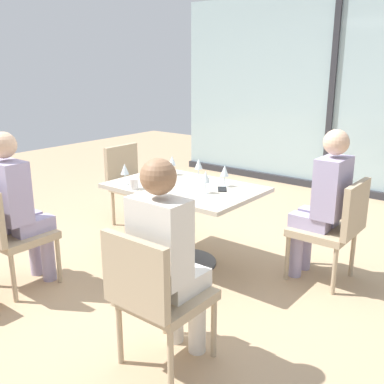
{
  "coord_description": "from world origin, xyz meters",
  "views": [
    {
      "loc": [
        2.34,
        -2.86,
        1.73
      ],
      "look_at": [
        0.0,
        0.1,
        0.65
      ],
      "focal_mm": 41.63,
      "sensor_mm": 36.0,
      "label": 1
    }
  ],
  "objects_px": {
    "coffee_cup": "(134,184)",
    "cell_phone_on_table": "(222,189)",
    "person_far_right": "(324,198)",
    "wine_glass_2": "(206,177)",
    "chair_front_left": "(7,231)",
    "wine_glass_0": "(199,164)",
    "chair_far_right": "(335,225)",
    "wine_glass_1": "(172,161)",
    "chair_far_left": "(132,180)",
    "person_front_right": "(167,253)",
    "wine_glass_3": "(225,171)",
    "dining_table_main": "(185,206)",
    "person_front_left": "(17,202)",
    "wine_glass_4": "(125,170)",
    "chair_front_right": "(155,292)"
  },
  "relations": [
    {
      "from": "chair_far_left",
      "to": "person_front_right",
      "type": "xyz_separation_m",
      "value": [
        1.94,
        -1.6,
        0.2
      ]
    },
    {
      "from": "chair_far_right",
      "to": "wine_glass_1",
      "type": "distance_m",
      "value": 1.57
    },
    {
      "from": "person_front_right",
      "to": "wine_glass_0",
      "type": "relative_size",
      "value": 6.81
    },
    {
      "from": "dining_table_main",
      "to": "chair_front_left",
      "type": "xyz_separation_m",
      "value": [
        -0.78,
        -1.22,
        -0.05
      ]
    },
    {
      "from": "coffee_cup",
      "to": "wine_glass_0",
      "type": "bearing_deg",
      "value": 71.95
    },
    {
      "from": "chair_far_left",
      "to": "coffee_cup",
      "type": "relative_size",
      "value": 9.67
    },
    {
      "from": "chair_front_right",
      "to": "chair_far_right",
      "type": "height_order",
      "value": "same"
    },
    {
      "from": "chair_far_right",
      "to": "coffee_cup",
      "type": "distance_m",
      "value": 1.67
    },
    {
      "from": "wine_glass_4",
      "to": "person_far_right",
      "type": "bearing_deg",
      "value": 27.36
    },
    {
      "from": "chair_far_right",
      "to": "person_front_right",
      "type": "xyz_separation_m",
      "value": [
        -0.38,
        -1.6,
        0.2
      ]
    },
    {
      "from": "dining_table_main",
      "to": "person_front_right",
      "type": "height_order",
      "value": "person_front_right"
    },
    {
      "from": "wine_glass_4",
      "to": "chair_far_left",
      "type": "bearing_deg",
      "value": 133.34
    },
    {
      "from": "dining_table_main",
      "to": "chair_front_left",
      "type": "bearing_deg",
      "value": -122.49
    },
    {
      "from": "person_front_left",
      "to": "wine_glass_1",
      "type": "height_order",
      "value": "person_front_left"
    },
    {
      "from": "chair_front_left",
      "to": "chair_far_right",
      "type": "bearing_deg",
      "value": 41.3
    },
    {
      "from": "person_front_right",
      "to": "person_far_right",
      "type": "bearing_deg",
      "value": 80.29
    },
    {
      "from": "person_front_right",
      "to": "chair_far_right",
      "type": "bearing_deg",
      "value": 76.53
    },
    {
      "from": "chair_front_right",
      "to": "coffee_cup",
      "type": "relative_size",
      "value": 9.67
    },
    {
      "from": "wine_glass_0",
      "to": "coffee_cup",
      "type": "xyz_separation_m",
      "value": [
        -0.2,
        -0.62,
        -0.09
      ]
    },
    {
      "from": "wine_glass_0",
      "to": "wine_glass_1",
      "type": "bearing_deg",
      "value": -172.5
    },
    {
      "from": "person_far_right",
      "to": "dining_table_main",
      "type": "bearing_deg",
      "value": -155.4
    },
    {
      "from": "person_front_left",
      "to": "person_front_right",
      "type": "xyz_separation_m",
      "value": [
        1.56,
        0.0,
        0.0
      ]
    },
    {
      "from": "wine_glass_3",
      "to": "dining_table_main",
      "type": "bearing_deg",
      "value": -145.3
    },
    {
      "from": "chair_far_right",
      "to": "chair_far_left",
      "type": "relative_size",
      "value": 1.0
    },
    {
      "from": "chair_front_left",
      "to": "chair_far_right",
      "type": "xyz_separation_m",
      "value": [
        1.94,
        1.71,
        0.0
      ]
    },
    {
      "from": "dining_table_main",
      "to": "wine_glass_4",
      "type": "xyz_separation_m",
      "value": [
        -0.44,
        -0.29,
        0.32
      ]
    },
    {
      "from": "person_far_right",
      "to": "wine_glass_3",
      "type": "bearing_deg",
      "value": -159.54
    },
    {
      "from": "chair_far_left",
      "to": "cell_phone_on_table",
      "type": "xyz_separation_m",
      "value": [
        1.49,
        -0.39,
        0.24
      ]
    },
    {
      "from": "person_front_right",
      "to": "wine_glass_0",
      "type": "xyz_separation_m",
      "value": [
        -0.84,
        1.39,
        0.16
      ]
    },
    {
      "from": "person_front_left",
      "to": "wine_glass_1",
      "type": "relative_size",
      "value": 6.81
    },
    {
      "from": "chair_front_left",
      "to": "cell_phone_on_table",
      "type": "xyz_separation_m",
      "value": [
        1.11,
        1.32,
        0.24
      ]
    },
    {
      "from": "wine_glass_0",
      "to": "chair_far_left",
      "type": "bearing_deg",
      "value": 169.24
    },
    {
      "from": "wine_glass_4",
      "to": "chair_far_right",
      "type": "bearing_deg",
      "value": 25.74
    },
    {
      "from": "chair_front_right",
      "to": "person_far_right",
      "type": "distance_m",
      "value": 1.74
    },
    {
      "from": "wine_glass_1",
      "to": "cell_phone_on_table",
      "type": "distance_m",
      "value": 0.7
    },
    {
      "from": "coffee_cup",
      "to": "cell_phone_on_table",
      "type": "relative_size",
      "value": 0.62
    },
    {
      "from": "chair_far_right",
      "to": "wine_glass_3",
      "type": "height_order",
      "value": "wine_glass_3"
    },
    {
      "from": "chair_far_right",
      "to": "cell_phone_on_table",
      "type": "relative_size",
      "value": 6.04
    },
    {
      "from": "chair_front_left",
      "to": "wine_glass_0",
      "type": "height_order",
      "value": "wine_glass_0"
    },
    {
      "from": "dining_table_main",
      "to": "chair_far_right",
      "type": "bearing_deg",
      "value": 22.53
    },
    {
      "from": "chair_front_right",
      "to": "wine_glass_1",
      "type": "bearing_deg",
      "value": 127.62
    },
    {
      "from": "dining_table_main",
      "to": "wine_glass_2",
      "type": "bearing_deg",
      "value": -14.78
    },
    {
      "from": "person_far_right",
      "to": "wine_glass_2",
      "type": "bearing_deg",
      "value": -144.45
    },
    {
      "from": "chair_far_right",
      "to": "chair_front_left",
      "type": "bearing_deg",
      "value": -138.7
    },
    {
      "from": "chair_far_left",
      "to": "wine_glass_0",
      "type": "distance_m",
      "value": 1.18
    },
    {
      "from": "dining_table_main",
      "to": "coffee_cup",
      "type": "height_order",
      "value": "coffee_cup"
    },
    {
      "from": "wine_glass_3",
      "to": "cell_phone_on_table",
      "type": "bearing_deg",
      "value": -65.05
    },
    {
      "from": "dining_table_main",
      "to": "chair_far_left",
      "type": "xyz_separation_m",
      "value": [
        -1.16,
        0.48,
        -0.05
      ]
    },
    {
      "from": "wine_glass_3",
      "to": "wine_glass_4",
      "type": "bearing_deg",
      "value": -146.04
    },
    {
      "from": "wine_glass_1",
      "to": "wine_glass_0",
      "type": "bearing_deg",
      "value": 7.5
    }
  ]
}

